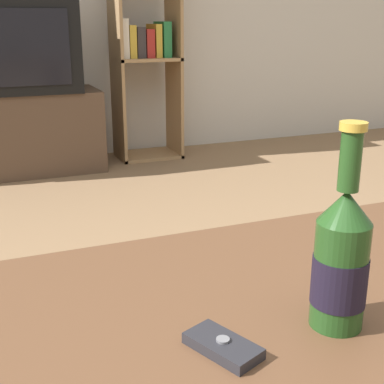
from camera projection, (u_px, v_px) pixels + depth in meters
name	position (u px, v px, depth m)	size (l,w,h in m)	color
coffee_table	(254.00, 380.00, 0.71)	(1.03, 0.66, 0.50)	brown
tv_stand	(15.00, 133.00, 3.14)	(0.99, 0.43, 0.48)	#4C3828
television	(6.00, 46.00, 2.99)	(0.77, 0.48, 0.51)	black
bookshelf	(145.00, 53.00, 3.37)	(0.40, 0.30, 1.27)	#99754C
beer_bottle	(341.00, 260.00, 0.67)	(0.07, 0.07, 0.27)	#1E4219
cell_phone	(223.00, 346.00, 0.64)	(0.08, 0.10, 0.02)	#232328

